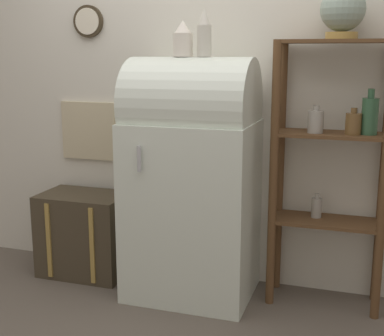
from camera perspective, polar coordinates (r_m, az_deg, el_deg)
name	(u,v)px	position (r m, az deg, el deg)	size (l,w,h in m)	color
ground_plane	(179,309)	(3.33, -1.42, -14.79)	(12.00, 12.00, 0.00)	#60564C
wall_back	(206,78)	(3.52, 1.56, 9.52)	(7.00, 0.09, 2.70)	silver
refrigerator	(192,177)	(3.29, -0.03, -0.94)	(0.77, 0.63, 1.49)	silver
suitcase_trunk	(85,234)	(3.80, -11.34, -6.90)	(0.59, 0.40, 0.57)	#423828
shelf_unit	(332,156)	(3.24, 14.70, 1.29)	(0.67, 0.30, 1.59)	brown
globe	(343,11)	(3.20, 15.79, 15.83)	(0.25, 0.25, 0.29)	#AD8942
vase_left	(183,40)	(3.23, -0.98, 13.51)	(0.12, 0.12, 0.21)	silver
vase_center	(204,34)	(3.20, 1.32, 14.08)	(0.08, 0.08, 0.28)	beige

